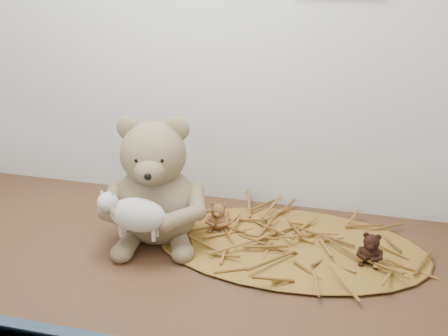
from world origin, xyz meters
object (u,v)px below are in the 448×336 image
(main_teddy, at_px, (155,180))
(mini_teddy_tan, at_px, (218,215))
(toy_lamb, at_px, (138,215))
(mini_teddy_brown, at_px, (371,247))

(main_teddy, distance_m, mini_teddy_tan, 0.16)
(toy_lamb, height_order, mini_teddy_brown, toy_lamb)
(toy_lamb, height_order, mini_teddy_tan, toy_lamb)
(main_teddy, bearing_deg, mini_teddy_tan, 10.03)
(main_teddy, height_order, toy_lamb, main_teddy)
(main_teddy, bearing_deg, toy_lamb, -103.83)
(main_teddy, height_order, mini_teddy_brown, main_teddy)
(mini_teddy_tan, bearing_deg, main_teddy, -156.57)
(main_teddy, xyz_separation_m, mini_teddy_tan, (0.12, 0.05, -0.09))
(mini_teddy_tan, bearing_deg, mini_teddy_brown, -10.20)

